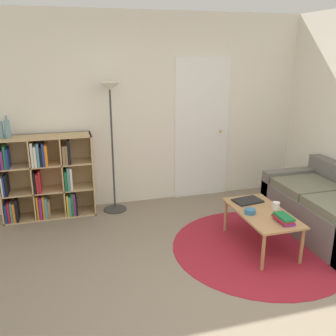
% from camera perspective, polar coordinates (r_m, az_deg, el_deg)
% --- Properties ---
extents(ground_plane, '(14.00, 14.00, 0.00)m').
position_cam_1_polar(ground_plane, '(3.38, 9.79, -21.16)').
color(ground_plane, gray).
extents(wall_back, '(7.31, 0.11, 2.60)m').
position_cam_1_polar(wall_back, '(5.25, -1.84, 8.58)').
color(wall_back, silver).
rests_on(wall_back, ground_plane).
extents(rug, '(1.93, 1.93, 0.01)m').
position_cam_1_polar(rug, '(4.37, 13.72, -11.67)').
color(rug, maroon).
rests_on(rug, ground_plane).
extents(bookshelf, '(1.15, 0.34, 1.08)m').
position_cam_1_polar(bookshelf, '(5.08, -18.34, -1.56)').
color(bookshelf, tan).
rests_on(bookshelf, ground_plane).
extents(floor_lamp, '(0.31, 0.31, 1.72)m').
position_cam_1_polar(floor_lamp, '(4.86, -8.73, 8.68)').
color(floor_lamp, '#333333').
rests_on(floor_lamp, ground_plane).
extents(couch, '(0.86, 1.61, 0.74)m').
position_cam_1_polar(couch, '(4.88, 23.64, -5.99)').
color(couch, '#66605B').
rests_on(couch, ground_plane).
extents(coffee_table, '(0.52, 0.97, 0.42)m').
position_cam_1_polar(coffee_table, '(4.25, 14.08, -6.98)').
color(coffee_table, '#AD7F51').
rests_on(coffee_table, ground_plane).
extents(laptop, '(0.35, 0.26, 0.02)m').
position_cam_1_polar(laptop, '(4.46, 12.03, -4.90)').
color(laptop, black).
rests_on(laptop, coffee_table).
extents(bowl, '(0.12, 0.12, 0.05)m').
position_cam_1_polar(bowl, '(4.14, 12.39, -6.47)').
color(bowl, teal).
rests_on(bowl, coffee_table).
extents(book_stack_on_table, '(0.14, 0.24, 0.07)m').
position_cam_1_polar(book_stack_on_table, '(4.03, 17.21, -7.41)').
color(book_stack_on_table, '#7F287A').
rests_on(book_stack_on_table, coffee_table).
extents(cup, '(0.08, 0.08, 0.08)m').
position_cam_1_polar(cup, '(4.32, 16.14, -5.55)').
color(cup, white).
rests_on(cup, coffee_table).
extents(bottle_left, '(0.08, 0.08, 0.26)m').
position_cam_1_polar(bottle_left, '(4.99, -24.26, 5.38)').
color(bottle_left, '#6B93A3').
rests_on(bottle_left, bookshelf).
extents(bottle_middle, '(0.07, 0.07, 0.27)m').
position_cam_1_polar(bottle_middle, '(4.95, -23.28, 5.51)').
color(bottle_middle, '#6B93A3').
rests_on(bottle_middle, bookshelf).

